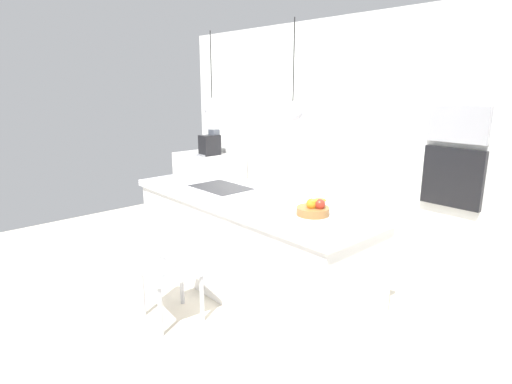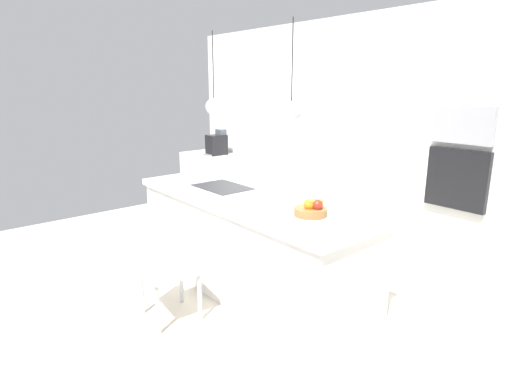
# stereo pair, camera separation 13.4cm
# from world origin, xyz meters

# --- Properties ---
(floor) EXTENTS (6.60, 6.60, 0.00)m
(floor) POSITION_xyz_m (0.00, 0.00, 0.00)
(floor) COLOR beige
(floor) RESTS_ON ground
(back_wall) EXTENTS (6.00, 0.10, 2.60)m
(back_wall) POSITION_xyz_m (0.00, 1.65, 1.30)
(back_wall) COLOR white
(back_wall) RESTS_ON ground
(kitchen_island) EXTENTS (2.51, 0.88, 0.90)m
(kitchen_island) POSITION_xyz_m (0.00, 0.00, 0.45)
(kitchen_island) COLOR white
(kitchen_island) RESTS_ON ground
(sink_basin) EXTENTS (0.56, 0.40, 0.02)m
(sink_basin) POSITION_xyz_m (-0.41, 0.00, 0.89)
(sink_basin) COLOR #2D2D30
(sink_basin) RESTS_ON kitchen_island
(faucet) EXTENTS (0.02, 0.17, 0.22)m
(faucet) POSITION_xyz_m (-0.41, 0.21, 1.04)
(faucet) COLOR silver
(faucet) RESTS_ON kitchen_island
(fruit_bowl) EXTENTS (0.25, 0.26, 0.15)m
(fruit_bowl) POSITION_xyz_m (0.78, -0.01, 0.95)
(fruit_bowl) COLOR #9E6B38
(fruit_bowl) RESTS_ON kitchen_island
(side_counter) EXTENTS (1.10, 0.60, 0.84)m
(side_counter) POSITION_xyz_m (-2.40, 1.28, 0.42)
(side_counter) COLOR white
(side_counter) RESTS_ON ground
(coffee_machine) EXTENTS (0.20, 0.35, 0.38)m
(coffee_machine) POSITION_xyz_m (-2.35, 1.28, 1.00)
(coffee_machine) COLOR black
(coffee_machine) RESTS_ON side_counter
(microwave) EXTENTS (0.54, 0.08, 0.34)m
(microwave) POSITION_xyz_m (1.12, 1.58, 1.51)
(microwave) COLOR #9E9EA3
(microwave) RESTS_ON back_wall
(oven) EXTENTS (0.56, 0.08, 0.56)m
(oven) POSITION_xyz_m (1.12, 1.58, 1.01)
(oven) COLOR black
(oven) RESTS_ON back_wall
(chair_near) EXTENTS (0.47, 0.46, 0.85)m
(chair_near) POSITION_xyz_m (0.00, -0.90, 0.49)
(chair_near) COLOR white
(chair_near) RESTS_ON ground
(pendant_light_left) EXTENTS (0.16, 0.16, 0.76)m
(pendant_light_left) POSITION_xyz_m (-0.52, 0.00, 1.66)
(pendant_light_left) COLOR silver
(pendant_light_right) EXTENTS (0.16, 0.16, 0.76)m
(pendant_light_right) POSITION_xyz_m (0.52, 0.00, 1.66)
(pendant_light_right) COLOR silver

